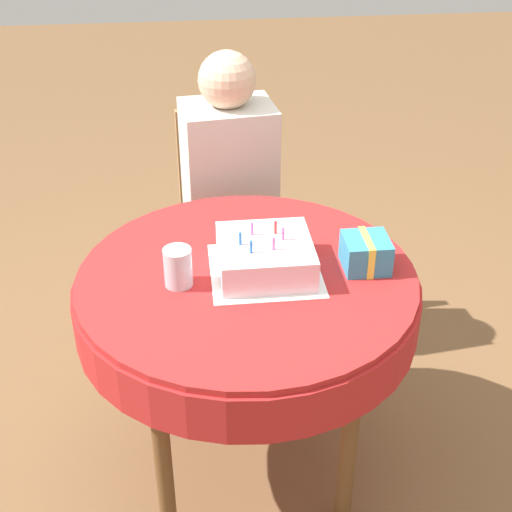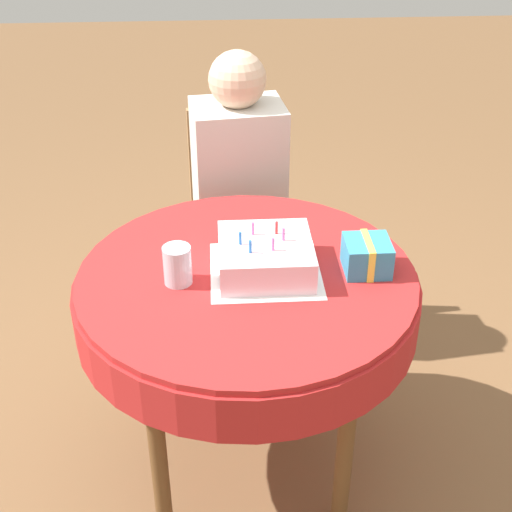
% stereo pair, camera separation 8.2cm
% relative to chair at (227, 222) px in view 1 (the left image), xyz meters
% --- Properties ---
extents(ground_plane, '(12.00, 12.00, 0.00)m').
position_rel_chair_xyz_m(ground_plane, '(0.00, -0.80, -0.49)').
color(ground_plane, brown).
extents(dining_table, '(0.98, 0.98, 0.77)m').
position_rel_chair_xyz_m(dining_table, '(0.00, -0.80, 0.19)').
color(dining_table, '#B22323').
rests_on(dining_table, ground_plane).
extents(chair, '(0.41, 0.41, 0.93)m').
position_rel_chair_xyz_m(chair, '(0.00, 0.00, 0.00)').
color(chair, '#A37A4C').
rests_on(chair, ground_plane).
extents(person, '(0.36, 0.38, 1.19)m').
position_rel_chair_xyz_m(person, '(0.01, -0.09, 0.22)').
color(person, '#DBB293').
rests_on(person, ground_plane).
extents(napkin, '(0.31, 0.31, 0.00)m').
position_rel_chair_xyz_m(napkin, '(0.05, -0.79, 0.28)').
color(napkin, white).
rests_on(napkin, dining_table).
extents(birthday_cake, '(0.26, 0.26, 0.13)m').
position_rel_chair_xyz_m(birthday_cake, '(0.05, -0.79, 0.33)').
color(birthday_cake, silver).
rests_on(birthday_cake, dining_table).
extents(drinking_glass, '(0.08, 0.08, 0.11)m').
position_rel_chair_xyz_m(drinking_glass, '(-0.19, -0.83, 0.34)').
color(drinking_glass, silver).
rests_on(drinking_glass, dining_table).
extents(gift_box, '(0.13, 0.13, 0.10)m').
position_rel_chair_xyz_m(gift_box, '(0.34, -0.80, 0.33)').
color(gift_box, teal).
rests_on(gift_box, dining_table).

